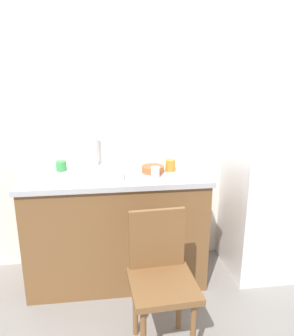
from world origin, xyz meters
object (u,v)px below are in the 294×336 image
(refrigerator, at_px, (262,203))
(cup_white, at_px, (155,172))
(chair, at_px, (161,275))
(terracotta_bowl, at_px, (153,169))
(cup_green, at_px, (61,166))
(dish_tray, at_px, (105,174))
(cup_orange, at_px, (170,165))

(refrigerator, height_order, cup_white, refrigerator)
(chair, relative_size, terracotta_bowl, 5.00)
(cup_green, bearing_deg, refrigerator, -4.95)
(chair, xyz_separation_m, dish_tray, (-0.32, 0.68, 0.46))
(cup_green, xyz_separation_m, cup_orange, (0.88, -0.12, 0.01))
(refrigerator, height_order, cup_green, refrigerator)
(cup_white, bearing_deg, cup_orange, 46.12)
(dish_tray, bearing_deg, chair, -64.40)
(cup_orange, bearing_deg, cup_green, 171.93)
(chair, xyz_separation_m, cup_orange, (0.20, 0.77, 0.48))
(refrigerator, height_order, dish_tray, refrigerator)
(cup_green, bearing_deg, chair, -53.27)
(refrigerator, height_order, terracotta_bowl, refrigerator)
(terracotta_bowl, height_order, cup_white, cup_white)
(cup_white, bearing_deg, dish_tray, 171.83)
(terracotta_bowl, relative_size, cup_white, 2.15)
(cup_white, distance_m, cup_orange, 0.21)
(cup_orange, bearing_deg, dish_tray, -169.56)
(chair, height_order, cup_green, cup_green)
(refrigerator, distance_m, terracotta_bowl, 1.01)
(refrigerator, relative_size, terracotta_bowl, 6.93)
(refrigerator, xyz_separation_m, chair, (-1.01, -0.75, -0.12))
(cup_green, relative_size, cup_orange, 0.90)
(dish_tray, relative_size, cup_green, 3.35)
(terracotta_bowl, height_order, cup_green, cup_green)
(dish_tray, height_order, terracotta_bowl, terracotta_bowl)
(cup_white, xyz_separation_m, cup_orange, (0.15, 0.15, 0.01))
(terracotta_bowl, xyz_separation_m, cup_orange, (0.15, 0.01, 0.02))
(cup_white, bearing_deg, terracotta_bowl, 89.55)
(dish_tray, height_order, cup_orange, cup_orange)
(chair, bearing_deg, cup_white, 81.43)
(refrigerator, bearing_deg, dish_tray, -176.75)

